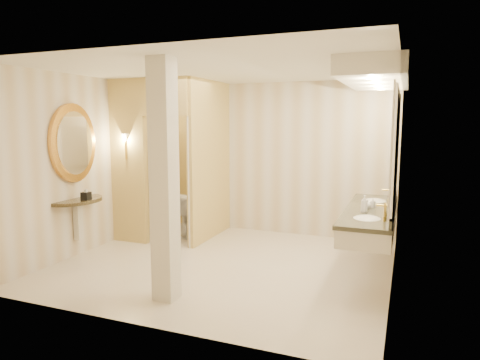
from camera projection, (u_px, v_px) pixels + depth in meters
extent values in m
plane|color=beige|center=(224.00, 264.00, 6.08)|extent=(4.50, 4.50, 0.00)
plane|color=white|center=(223.00, 70.00, 5.72)|extent=(4.50, 4.50, 0.00)
cube|color=beige|center=(268.00, 158.00, 7.75)|extent=(4.50, 0.02, 2.70)
cube|color=beige|center=(139.00, 192.00, 4.06)|extent=(4.50, 0.02, 2.70)
cube|color=beige|center=(92.00, 164.00, 6.72)|extent=(0.02, 4.00, 2.70)
cube|color=beige|center=(396.00, 178.00, 5.09)|extent=(0.02, 4.00, 2.70)
cube|color=#E5CF78|center=(210.00, 160.00, 7.34)|extent=(0.10, 1.50, 2.70)
cube|color=#E5CF78|center=(129.00, 162.00, 7.06)|extent=(0.65, 0.10, 2.70)
cube|color=#E5CF78|center=(165.00, 97.00, 6.66)|extent=(0.80, 0.10, 0.60)
cube|color=beige|center=(191.00, 180.00, 7.09)|extent=(0.38, 0.75, 2.10)
cylinder|color=gold|center=(126.00, 150.00, 6.97)|extent=(0.03, 0.03, 0.30)
cone|color=beige|center=(125.00, 138.00, 6.94)|extent=(0.14, 0.14, 0.14)
cube|color=beige|center=(371.00, 219.00, 5.65)|extent=(0.60, 2.25, 0.24)
cube|color=black|center=(371.00, 210.00, 5.63)|extent=(0.64, 2.29, 0.05)
cube|color=black|center=(394.00, 207.00, 5.52)|extent=(0.03, 2.25, 0.10)
ellipsoid|color=white|center=(367.00, 222.00, 5.07)|extent=(0.40, 0.44, 0.15)
cylinder|color=gold|center=(385.00, 212.00, 4.98)|extent=(0.03, 0.03, 0.22)
ellipsoid|color=white|center=(374.00, 204.00, 6.20)|extent=(0.40, 0.44, 0.15)
cylinder|color=gold|center=(389.00, 196.00, 6.11)|extent=(0.03, 0.03, 0.22)
cube|color=white|center=(396.00, 146.00, 5.42)|extent=(0.03, 2.25, 1.40)
cube|color=beige|center=(377.00, 75.00, 5.40)|extent=(0.75, 2.45, 0.22)
cylinder|color=black|center=(75.00, 200.00, 6.37)|extent=(0.89, 0.89, 0.05)
cube|color=beige|center=(78.00, 220.00, 6.40)|extent=(0.10, 0.10, 0.60)
cylinder|color=gold|center=(73.00, 143.00, 6.25)|extent=(0.07, 0.89, 0.89)
cylinder|color=white|center=(75.00, 143.00, 6.24)|extent=(0.02, 0.71, 0.71)
cube|color=beige|center=(164.00, 182.00, 4.73)|extent=(0.25, 0.25, 2.70)
cube|color=black|center=(86.00, 196.00, 6.25)|extent=(0.12, 0.12, 0.11)
imported|color=white|center=(195.00, 214.00, 7.58)|extent=(0.63, 0.84, 0.77)
imported|color=beige|center=(373.00, 203.00, 5.68)|extent=(0.08, 0.08, 0.13)
imported|color=silver|center=(367.00, 204.00, 5.62)|extent=(0.10, 0.10, 0.12)
imported|color=#C6B28C|center=(364.00, 204.00, 5.36)|extent=(0.11, 0.11, 0.22)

